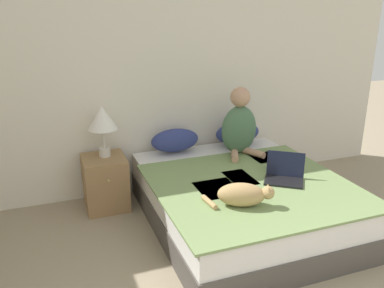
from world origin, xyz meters
name	(u,v)px	position (x,y,z in m)	size (l,w,h in m)	color
wall_back	(154,73)	(0.00, 3.71, 1.27)	(5.68, 0.05, 2.55)	silver
bed	(242,200)	(0.51, 2.64, 0.23)	(1.67, 1.98, 0.47)	#4C4742
pillow_near	(175,140)	(0.14, 3.49, 0.59)	(0.51, 0.25, 0.24)	navy
pillow_far	(238,133)	(0.87, 3.49, 0.59)	(0.51, 0.25, 0.24)	navy
person_sitting	(239,126)	(0.74, 3.20, 0.77)	(0.38, 0.37, 0.69)	#476B4C
cat_tabby	(243,195)	(0.25, 2.15, 0.56)	(0.49, 0.36, 0.18)	tan
laptop_open	(284,175)	(0.81, 2.44, 0.52)	(0.42, 0.41, 0.23)	black
nightstand	(105,182)	(-0.62, 3.41, 0.26)	(0.41, 0.46, 0.53)	#937047
table_lamp	(102,119)	(-0.59, 3.45, 0.90)	(0.28, 0.28, 0.51)	beige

